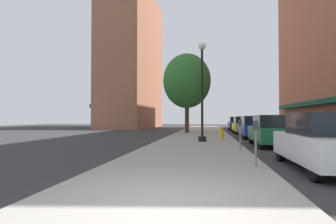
# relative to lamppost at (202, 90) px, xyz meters

# --- Properties ---
(ground_plane) EXTENTS (90.00, 90.00, 0.00)m
(ground_plane) POSITION_rel_lamppost_xyz_m (3.67, 6.13, -3.20)
(ground_plane) COLOR #2D2D30
(sidewalk_slab) EXTENTS (4.80, 50.00, 0.12)m
(sidewalk_slab) POSITION_rel_lamppost_xyz_m (-0.33, 7.13, -3.14)
(sidewalk_slab) COLOR gray
(sidewalk_slab) RESTS_ON ground
(building_far_background) EXTENTS (6.80, 18.00, 21.20)m
(building_far_background) POSITION_rel_lamppost_xyz_m (-11.34, 25.13, 7.37)
(building_far_background) COLOR #9E6047
(building_far_background) RESTS_ON ground
(lamppost) EXTENTS (0.48, 0.48, 5.90)m
(lamppost) POSITION_rel_lamppost_xyz_m (0.00, 0.00, 0.00)
(lamppost) COLOR black
(lamppost) RESTS_ON sidewalk_slab
(fire_hydrant) EXTENTS (0.33, 0.26, 0.79)m
(fire_hydrant) POSITION_rel_lamppost_xyz_m (1.24, 2.39, -2.68)
(fire_hydrant) COLOR gold
(fire_hydrant) RESTS_ON sidewalk_slab
(parking_meter_near) EXTENTS (0.14, 0.09, 1.31)m
(parking_meter_near) POSITION_rel_lamppost_xyz_m (1.72, -8.28, -2.25)
(parking_meter_near) COLOR slate
(parking_meter_near) RESTS_ON sidewalk_slab
(parking_meter_far) EXTENTS (0.14, 0.09, 1.31)m
(parking_meter_far) POSITION_rel_lamppost_xyz_m (1.72, -4.33, -2.25)
(parking_meter_far) COLOR slate
(parking_meter_far) RESTS_ON sidewalk_slab
(tree_near) EXTENTS (4.61, 4.61, 7.66)m
(tree_near) POSITION_rel_lamppost_xyz_m (-1.72, 10.09, 1.91)
(tree_near) COLOR #422D1E
(tree_near) RESTS_ON sidewalk_slab
(car_white) EXTENTS (1.80, 4.30, 1.66)m
(car_white) POSITION_rel_lamppost_xyz_m (3.67, -7.91, -2.39)
(car_white) COLOR black
(car_white) RESTS_ON ground
(car_green) EXTENTS (1.80, 4.30, 1.66)m
(car_green) POSITION_rel_lamppost_xyz_m (3.67, -1.12, -2.39)
(car_green) COLOR black
(car_green) RESTS_ON ground
(car_blue) EXTENTS (1.80, 4.30, 1.66)m
(car_blue) POSITION_rel_lamppost_xyz_m (3.67, 4.87, -2.39)
(car_blue) COLOR black
(car_blue) RESTS_ON ground
(car_yellow) EXTENTS (1.80, 4.30, 1.66)m
(car_yellow) POSITION_rel_lamppost_xyz_m (3.67, 11.22, -2.39)
(car_yellow) COLOR black
(car_yellow) RESTS_ON ground
(car_black) EXTENTS (1.80, 4.30, 1.66)m
(car_black) POSITION_rel_lamppost_xyz_m (3.67, 17.55, -2.39)
(car_black) COLOR black
(car_black) RESTS_ON ground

